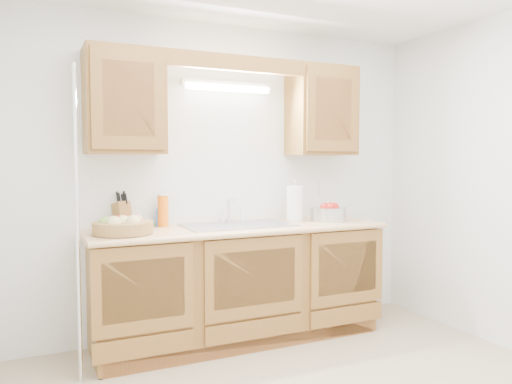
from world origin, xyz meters
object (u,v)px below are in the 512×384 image
fruit_basket (123,226)px  knife_block (122,214)px  apple_bowl (328,213)px  paper_towel (295,204)px

fruit_basket → knife_block: knife_block is taller
knife_block → fruit_basket: bearing=-118.0°
knife_block → apple_bowl: size_ratio=0.76×
apple_bowl → paper_towel: bearing=157.9°
fruit_basket → knife_block: 0.31m
knife_block → paper_towel: 1.39m
paper_towel → fruit_basket: bearing=-174.2°
knife_block → paper_towel: (1.38, -0.16, 0.04)m
knife_block → apple_bowl: (1.64, -0.26, -0.04)m
fruit_basket → apple_bowl: 1.69m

